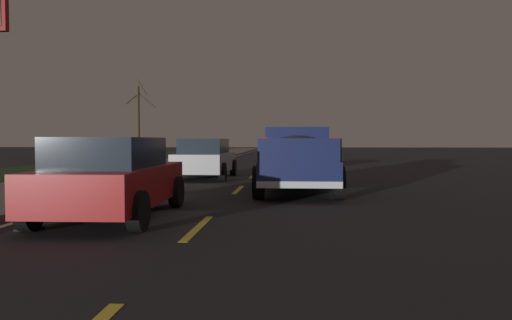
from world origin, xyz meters
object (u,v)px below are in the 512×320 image
object	(u,v)px
pickup_truck	(297,158)
bare_tree_far	(138,120)
sedan_silver	(205,158)
traffic_cone_near	(29,213)
sedan_red	(113,177)

from	to	relation	value
pickup_truck	bare_tree_far	size ratio (longest dim) A/B	0.89
sedan_silver	traffic_cone_near	size ratio (longest dim) A/B	7.61
pickup_truck	bare_tree_far	xyz separation A→B (m)	(22.80, 11.83, 2.04)
pickup_truck	traffic_cone_near	world-z (taller)	pickup_truck
sedan_red	pickup_truck	bearing A→B (deg)	-35.36
pickup_truck	sedan_silver	size ratio (longest dim) A/B	1.23
pickup_truck	traffic_cone_near	xyz separation A→B (m)	(-6.34, 4.51, -0.70)
bare_tree_far	traffic_cone_near	distance (m)	30.17
sedan_silver	sedan_red	xyz separation A→B (m)	(-9.78, 0.07, 0.00)
bare_tree_far	traffic_cone_near	size ratio (longest dim) A/B	10.55
pickup_truck	sedan_red	distance (m)	6.17
bare_tree_far	traffic_cone_near	bearing A→B (deg)	-165.91
pickup_truck	bare_tree_far	bearing A→B (deg)	27.42
sedan_silver	traffic_cone_near	bearing A→B (deg)	174.79
bare_tree_far	traffic_cone_near	world-z (taller)	bare_tree_far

